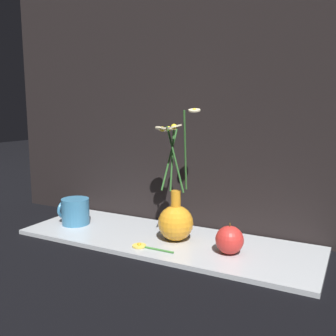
% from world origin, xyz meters
% --- Properties ---
extents(ground_plane, '(6.00, 6.00, 0.00)m').
position_xyz_m(ground_plane, '(0.00, 0.00, 0.00)').
color(ground_plane, black).
extents(shelf, '(0.83, 0.28, 0.01)m').
position_xyz_m(shelf, '(0.00, 0.00, 0.01)').
color(shelf, '#B2B7BC').
rests_on(shelf, ground_plane).
extents(backdrop_wall, '(1.33, 0.02, 1.10)m').
position_xyz_m(backdrop_wall, '(0.00, 0.15, 0.55)').
color(backdrop_wall, black).
rests_on(backdrop_wall, ground_plane).
extents(vase_with_flowers, '(0.14, 0.12, 0.36)m').
position_xyz_m(vase_with_flowers, '(0.03, 0.00, 0.07)').
color(vase_with_flowers, orange).
rests_on(vase_with_flowers, shelf).
extents(yellow_mug, '(0.09, 0.08, 0.08)m').
position_xyz_m(yellow_mug, '(-0.31, -0.01, 0.05)').
color(yellow_mug, teal).
rests_on(yellow_mug, shelf).
extents(orange_fruit, '(0.07, 0.07, 0.08)m').
position_xyz_m(orange_fruit, '(0.19, -0.02, 0.05)').
color(orange_fruit, red).
rests_on(orange_fruit, shelf).
extents(loose_daisy, '(0.12, 0.04, 0.01)m').
position_xyz_m(loose_daisy, '(-0.01, -0.09, 0.02)').
color(loose_daisy, '#3D7A33').
rests_on(loose_daisy, shelf).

